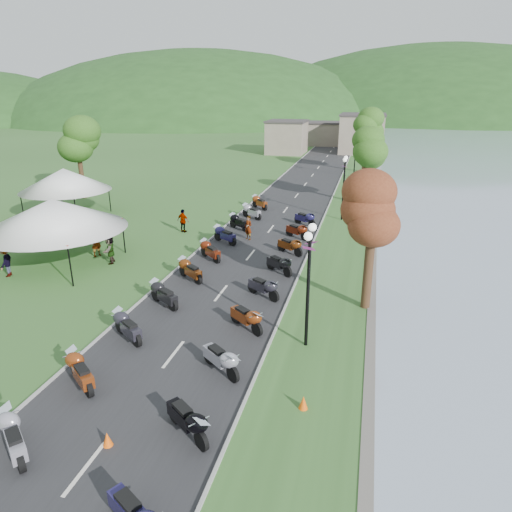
# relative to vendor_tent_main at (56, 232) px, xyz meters

# --- Properties ---
(road) EXTENTS (7.00, 120.00, 0.02)m
(road) POSITION_rel_vendor_tent_main_xyz_m (10.76, 16.29, -1.99)
(road) COLOR #2A2A2C
(road) RESTS_ON ground
(hills_backdrop) EXTENTS (360.00, 120.00, 76.00)m
(hills_backdrop) POSITION_rel_vendor_tent_main_xyz_m (10.76, 176.29, -2.00)
(hills_backdrop) COLOR #285621
(hills_backdrop) RESTS_ON ground
(far_building) EXTENTS (18.00, 16.00, 5.00)m
(far_building) POSITION_rel_vendor_tent_main_xyz_m (8.76, 61.29, 0.50)
(far_building) COLOR gray
(far_building) RESTS_ON ground
(moto_row_left) EXTENTS (2.60, 48.91, 1.10)m
(moto_row_left) POSITION_rel_vendor_tent_main_xyz_m (8.51, -7.08, -1.45)
(moto_row_left) COLOR #331411
(moto_row_left) RESTS_ON ground
(moto_row_right) EXTENTS (2.60, 39.67, 1.10)m
(moto_row_right) POSITION_rel_vendor_tent_main_xyz_m (13.05, -6.68, -1.45)
(moto_row_right) COLOR #331411
(moto_row_right) RESTS_ON ground
(vendor_tent_main) EXTENTS (5.53, 5.53, 4.00)m
(vendor_tent_main) POSITION_rel_vendor_tent_main_xyz_m (0.00, 0.00, 0.00)
(vendor_tent_main) COLOR white
(vendor_tent_main) RESTS_ON ground
(vendor_tent_side) EXTENTS (4.80, 4.80, 4.00)m
(vendor_tent_side) POSITION_rel_vendor_tent_main_xyz_m (-6.28, 9.75, 0.00)
(vendor_tent_side) COLOR white
(vendor_tent_side) RESTS_ON ground
(tree_lakeside) EXTENTS (2.78, 2.78, 7.72)m
(tree_lakeside) POSITION_rel_vendor_tent_main_xyz_m (18.03, -1.52, 1.86)
(tree_lakeside) COLOR #396D20
(tree_lakeside) RESTS_ON ground
(pedestrian_a) EXTENTS (0.72, 0.82, 1.86)m
(pedestrian_a) POSITION_rel_vendor_tent_main_xyz_m (1.37, 1.78, -2.00)
(pedestrian_a) COLOR slate
(pedestrian_a) RESTS_ON ground
(pedestrian_b) EXTENTS (0.87, 0.66, 1.60)m
(pedestrian_b) POSITION_rel_vendor_tent_main_xyz_m (-0.38, 4.85, -2.00)
(pedestrian_b) COLOR slate
(pedestrian_b) RESTS_ON ground
(pedestrian_c) EXTENTS (0.88, 1.28, 1.83)m
(pedestrian_c) POSITION_rel_vendor_tent_main_xyz_m (-1.66, -2.43, -2.00)
(pedestrian_c) COLOR slate
(pedestrian_c) RESTS_ON ground
(traffic_cone_near) EXTENTS (0.31, 0.31, 0.48)m
(traffic_cone_near) POSITION_rel_vendor_tent_main_xyz_m (10.91, -12.78, -1.76)
(traffic_cone_near) COLOR #F2590C
(traffic_cone_near) RESTS_ON ground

